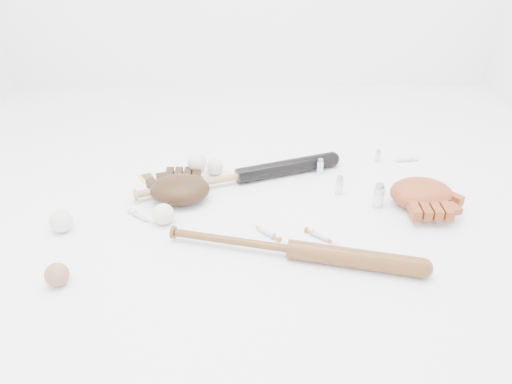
{
  "coord_description": "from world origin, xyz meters",
  "views": [
    {
      "loc": [
        -0.04,
        -1.62,
        1.02
      ],
      "look_at": [
        -0.0,
        0.04,
        0.06
      ],
      "focal_mm": 35.0,
      "sensor_mm": 36.0,
      "label": 1
    }
  ],
  "objects_px": {
    "bat_dark": "(240,176)",
    "bat_wood": "(291,249)",
    "glove_dark": "(180,189)",
    "pedestal": "(198,175)"
  },
  "relations": [
    {
      "from": "bat_wood",
      "to": "glove_dark",
      "type": "distance_m",
      "value": 0.56
    },
    {
      "from": "bat_wood",
      "to": "bat_dark",
      "type": "bearing_deg",
      "value": 123.53
    },
    {
      "from": "glove_dark",
      "to": "pedestal",
      "type": "xyz_separation_m",
      "value": [
        0.05,
        0.17,
        -0.03
      ]
    },
    {
      "from": "bat_wood",
      "to": "pedestal",
      "type": "relative_size",
      "value": 11.69
    },
    {
      "from": "bat_dark",
      "to": "bat_wood",
      "type": "height_order",
      "value": "bat_dark"
    },
    {
      "from": "bat_dark",
      "to": "bat_wood",
      "type": "distance_m",
      "value": 0.54
    },
    {
      "from": "glove_dark",
      "to": "pedestal",
      "type": "distance_m",
      "value": 0.18
    },
    {
      "from": "bat_wood",
      "to": "glove_dark",
      "type": "relative_size",
      "value": 3.18
    },
    {
      "from": "bat_dark",
      "to": "glove_dark",
      "type": "xyz_separation_m",
      "value": [
        -0.23,
        -0.14,
        0.02
      ]
    },
    {
      "from": "bat_wood",
      "to": "pedestal",
      "type": "bearing_deg",
      "value": 137.56
    }
  ]
}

